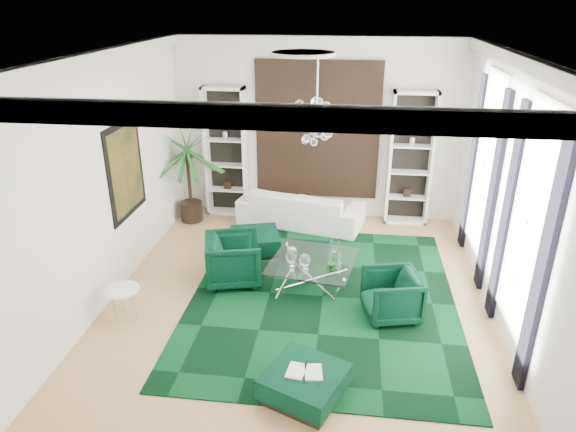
# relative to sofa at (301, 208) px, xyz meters

# --- Properties ---
(floor) EXTENTS (6.00, 7.00, 0.02)m
(floor) POSITION_rel_sofa_xyz_m (0.28, -2.88, -0.39)
(floor) COLOR tan
(floor) RESTS_ON ground
(ceiling) EXTENTS (6.00, 7.00, 0.02)m
(ceiling) POSITION_rel_sofa_xyz_m (0.28, -2.88, 3.43)
(ceiling) COLOR white
(ceiling) RESTS_ON ground
(wall_back) EXTENTS (6.00, 0.02, 3.80)m
(wall_back) POSITION_rel_sofa_xyz_m (0.28, 0.63, 1.52)
(wall_back) COLOR white
(wall_back) RESTS_ON ground
(wall_front) EXTENTS (6.00, 0.02, 3.80)m
(wall_front) POSITION_rel_sofa_xyz_m (0.28, -6.39, 1.52)
(wall_front) COLOR white
(wall_front) RESTS_ON ground
(wall_left) EXTENTS (0.02, 7.00, 3.80)m
(wall_left) POSITION_rel_sofa_xyz_m (-2.73, -2.88, 1.52)
(wall_left) COLOR white
(wall_left) RESTS_ON ground
(wall_right) EXTENTS (0.02, 7.00, 3.80)m
(wall_right) POSITION_rel_sofa_xyz_m (3.29, -2.88, 1.52)
(wall_right) COLOR white
(wall_right) RESTS_ON ground
(crown_molding) EXTENTS (6.00, 7.00, 0.18)m
(crown_molding) POSITION_rel_sofa_xyz_m (0.28, -2.88, 3.32)
(crown_molding) COLOR white
(crown_molding) RESTS_ON ceiling
(ceiling_medallion) EXTENTS (0.90, 0.90, 0.05)m
(ceiling_medallion) POSITION_rel_sofa_xyz_m (0.28, -2.58, 3.39)
(ceiling_medallion) COLOR white
(ceiling_medallion) RESTS_ON ceiling
(tapestry) EXTENTS (2.50, 0.06, 2.80)m
(tapestry) POSITION_rel_sofa_xyz_m (0.28, 0.58, 1.52)
(tapestry) COLOR black
(tapestry) RESTS_ON wall_back
(shelving_left) EXTENTS (0.90, 0.38, 2.80)m
(shelving_left) POSITION_rel_sofa_xyz_m (-1.67, 0.43, 1.02)
(shelving_left) COLOR white
(shelving_left) RESTS_ON floor
(shelving_right) EXTENTS (0.90, 0.38, 2.80)m
(shelving_right) POSITION_rel_sofa_xyz_m (2.23, 0.43, 1.02)
(shelving_right) COLOR white
(shelving_right) RESTS_ON floor
(painting) EXTENTS (0.04, 1.30, 1.60)m
(painting) POSITION_rel_sofa_xyz_m (-2.69, -2.28, 1.47)
(painting) COLOR black
(painting) RESTS_ON wall_left
(window_near) EXTENTS (0.03, 1.10, 2.90)m
(window_near) POSITION_rel_sofa_xyz_m (3.27, -3.78, 1.52)
(window_near) COLOR white
(window_near) RESTS_ON wall_right
(curtain_near_a) EXTENTS (0.07, 0.30, 3.25)m
(curtain_near_a) POSITION_rel_sofa_xyz_m (3.23, -4.56, 1.27)
(curtain_near_a) COLOR black
(curtain_near_a) RESTS_ON floor
(curtain_near_b) EXTENTS (0.07, 0.30, 3.25)m
(curtain_near_b) POSITION_rel_sofa_xyz_m (3.23, -3.00, 1.27)
(curtain_near_b) COLOR black
(curtain_near_b) RESTS_ON floor
(window_far) EXTENTS (0.03, 1.10, 2.90)m
(window_far) POSITION_rel_sofa_xyz_m (3.27, -1.38, 1.52)
(window_far) COLOR white
(window_far) RESTS_ON wall_right
(curtain_far_a) EXTENTS (0.07, 0.30, 3.25)m
(curtain_far_a) POSITION_rel_sofa_xyz_m (3.23, -2.16, 1.27)
(curtain_far_a) COLOR black
(curtain_far_a) RESTS_ON floor
(curtain_far_b) EXTENTS (0.07, 0.30, 3.25)m
(curtain_far_b) POSITION_rel_sofa_xyz_m (3.23, -0.60, 1.27)
(curtain_far_b) COLOR black
(curtain_far_b) RESTS_ON floor
(rug) EXTENTS (4.20, 5.00, 0.02)m
(rug) POSITION_rel_sofa_xyz_m (0.66, -2.85, -0.37)
(rug) COLOR black
(rug) RESTS_ON floor
(sofa) EXTENTS (2.75, 1.56, 0.76)m
(sofa) POSITION_rel_sofa_xyz_m (0.00, 0.00, 0.00)
(sofa) COLOR white
(sofa) RESTS_ON floor
(armchair_left) EXTENTS (1.11, 1.10, 0.83)m
(armchair_left) POSITION_rel_sofa_xyz_m (-0.88, -2.53, 0.04)
(armchair_left) COLOR black
(armchair_left) RESTS_ON floor
(armchair_right) EXTENTS (0.96, 0.94, 0.73)m
(armchair_right) POSITION_rel_sofa_xyz_m (1.71, -3.25, -0.01)
(armchair_right) COLOR black
(armchair_right) RESTS_ON floor
(coffee_table) EXTENTS (1.55, 1.55, 0.46)m
(coffee_table) POSITION_rel_sofa_xyz_m (0.47, -2.48, -0.15)
(coffee_table) COLOR white
(coffee_table) RESTS_ON floor
(ottoman_side) EXTENTS (1.09, 1.09, 0.39)m
(ottoman_side) POSITION_rel_sofa_xyz_m (-0.72, -1.40, -0.18)
(ottoman_side) COLOR black
(ottoman_side) RESTS_ON floor
(ottoman_front) EXTENTS (1.16, 1.16, 0.35)m
(ottoman_front) POSITION_rel_sofa_xyz_m (0.58, -5.10, -0.20)
(ottoman_front) COLOR black
(ottoman_front) RESTS_ON floor
(book) EXTENTS (0.44, 0.29, 0.03)m
(book) POSITION_rel_sofa_xyz_m (0.58, -5.10, -0.01)
(book) COLOR white
(book) RESTS_ON ottoman_front
(side_table) EXTENTS (0.58, 0.58, 0.50)m
(side_table) POSITION_rel_sofa_xyz_m (-2.27, -3.82, -0.13)
(side_table) COLOR white
(side_table) RESTS_ON floor
(palm) EXTENTS (2.04, 2.04, 2.57)m
(palm) POSITION_rel_sofa_xyz_m (-2.37, -0.10, 0.91)
(palm) COLOR #185D20
(palm) RESTS_ON floor
(chandelier) EXTENTS (1.07, 1.07, 0.78)m
(chandelier) POSITION_rel_sofa_xyz_m (0.49, -2.76, 2.47)
(chandelier) COLOR white
(chandelier) RESTS_ON ceiling
(table_plant) EXTENTS (0.16, 0.13, 0.27)m
(table_plant) POSITION_rel_sofa_xyz_m (0.80, -2.76, 0.22)
(table_plant) COLOR #185D20
(table_plant) RESTS_ON coffee_table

